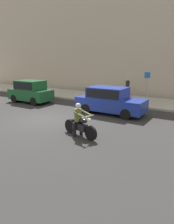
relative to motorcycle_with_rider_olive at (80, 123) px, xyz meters
The scene contains 8 objects.
ground_plane 3.45m from the motorcycle_with_rider_olive, 159.45° to the left, with size 80.00×80.00×0.00m, color #282828.
sidewalk_slab 9.74m from the motorcycle_with_rider_olive, 109.06° to the left, with size 40.00×4.40×0.14m, color #99968E.
building_facade 14.03m from the motorcycle_with_rider_olive, 104.16° to the left, with size 40.00×1.40×11.88m, color #A89E8E.
motorcycle_with_rider_olive is the anchor object (origin of this frame).
parked_sedan_cobalt_blue 4.59m from the motorcycle_with_rider_olive, 98.78° to the left, with size 4.44×1.82×1.72m.
parked_hatchback_forest_green 8.98m from the motorcycle_with_rider_olive, 150.34° to the left, with size 3.61×1.76×1.80m.
street_sign_post 8.68m from the motorcycle_with_rider_olive, 86.77° to the left, with size 0.44×0.08×2.39m.
pedestrian_bystander 10.23m from the motorcycle_with_rider_olive, 99.23° to the left, with size 0.34×0.34×1.69m.
Camera 1 is at (8.26, -8.74, 3.43)m, focal length 33.55 mm.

